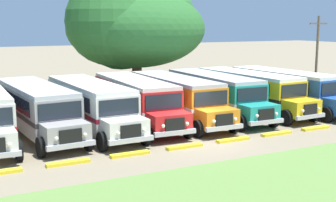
{
  "coord_description": "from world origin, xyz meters",
  "views": [
    {
      "loc": [
        -12.61,
        -20.53,
        6.32
      ],
      "look_at": [
        0.0,
        4.0,
        1.6
      ],
      "focal_mm": 48.63,
      "sensor_mm": 36.0,
      "label": 1
    }
  ],
  "objects_px": {
    "parked_bus_slot_3": "(136,99)",
    "parked_bus_slot_5": "(215,92)",
    "utility_pole": "(317,56)",
    "parked_bus_slot_2": "(91,103)",
    "broad_shade_tree": "(132,27)",
    "parked_bus_slot_7": "(285,88)",
    "parked_bus_slot_4": "(176,96)",
    "parked_bus_slot_6": "(250,90)",
    "parked_bus_slot_1": "(36,107)"
  },
  "relations": [
    {
      "from": "parked_bus_slot_5",
      "to": "broad_shade_tree",
      "type": "distance_m",
      "value": 12.22
    },
    {
      "from": "parked_bus_slot_2",
      "to": "parked_bus_slot_7",
      "type": "distance_m",
      "value": 14.97
    },
    {
      "from": "parked_bus_slot_4",
      "to": "broad_shade_tree",
      "type": "height_order",
      "value": "broad_shade_tree"
    },
    {
      "from": "parked_bus_slot_6",
      "to": "parked_bus_slot_7",
      "type": "distance_m",
      "value": 2.96
    },
    {
      "from": "parked_bus_slot_1",
      "to": "parked_bus_slot_3",
      "type": "xyz_separation_m",
      "value": [
        6.22,
        -0.01,
        0.0
      ]
    },
    {
      "from": "parked_bus_slot_4",
      "to": "parked_bus_slot_6",
      "type": "height_order",
      "value": "same"
    },
    {
      "from": "parked_bus_slot_1",
      "to": "parked_bus_slot_5",
      "type": "distance_m",
      "value": 12.15
    },
    {
      "from": "parked_bus_slot_4",
      "to": "parked_bus_slot_7",
      "type": "height_order",
      "value": "same"
    },
    {
      "from": "parked_bus_slot_2",
      "to": "parked_bus_slot_1",
      "type": "bearing_deg",
      "value": -98.91
    },
    {
      "from": "parked_bus_slot_1",
      "to": "broad_shade_tree",
      "type": "distance_m",
      "value": 16.09
    },
    {
      "from": "parked_bus_slot_7",
      "to": "parked_bus_slot_4",
      "type": "bearing_deg",
      "value": -95.27
    },
    {
      "from": "parked_bus_slot_3",
      "to": "utility_pole",
      "type": "distance_m",
      "value": 16.38
    },
    {
      "from": "parked_bus_slot_1",
      "to": "parked_bus_slot_2",
      "type": "height_order",
      "value": "same"
    },
    {
      "from": "parked_bus_slot_3",
      "to": "utility_pole",
      "type": "bearing_deg",
      "value": 95.15
    },
    {
      "from": "parked_bus_slot_2",
      "to": "parked_bus_slot_3",
      "type": "height_order",
      "value": "same"
    },
    {
      "from": "parked_bus_slot_3",
      "to": "parked_bus_slot_5",
      "type": "xyz_separation_m",
      "value": [
        5.93,
        -0.09,
        0.0
      ]
    },
    {
      "from": "parked_bus_slot_4",
      "to": "parked_bus_slot_5",
      "type": "bearing_deg",
      "value": 92.82
    },
    {
      "from": "parked_bus_slot_6",
      "to": "utility_pole",
      "type": "xyz_separation_m",
      "value": [
        7.27,
        0.89,
        2.12
      ]
    },
    {
      "from": "parked_bus_slot_5",
      "to": "parked_bus_slot_4",
      "type": "bearing_deg",
      "value": -86.19
    },
    {
      "from": "parked_bus_slot_2",
      "to": "parked_bus_slot_3",
      "type": "relative_size",
      "value": 1.0
    },
    {
      "from": "parked_bus_slot_6",
      "to": "broad_shade_tree",
      "type": "relative_size",
      "value": 0.83
    },
    {
      "from": "parked_bus_slot_7",
      "to": "parked_bus_slot_3",
      "type": "bearing_deg",
      "value": -95.86
    },
    {
      "from": "parked_bus_slot_2",
      "to": "parked_bus_slot_5",
      "type": "height_order",
      "value": "same"
    },
    {
      "from": "parked_bus_slot_4",
      "to": "parked_bus_slot_5",
      "type": "distance_m",
      "value": 3.14
    },
    {
      "from": "parked_bus_slot_6",
      "to": "utility_pole",
      "type": "relative_size",
      "value": 1.58
    },
    {
      "from": "parked_bus_slot_5",
      "to": "utility_pole",
      "type": "bearing_deg",
      "value": 96.45
    },
    {
      "from": "parked_bus_slot_2",
      "to": "parked_bus_slot_7",
      "type": "height_order",
      "value": "same"
    },
    {
      "from": "parked_bus_slot_7",
      "to": "broad_shade_tree",
      "type": "distance_m",
      "value": 14.57
    },
    {
      "from": "parked_bus_slot_2",
      "to": "utility_pole",
      "type": "bearing_deg",
      "value": 91.4
    },
    {
      "from": "parked_bus_slot_3",
      "to": "parked_bus_slot_7",
      "type": "distance_m",
      "value": 11.89
    },
    {
      "from": "parked_bus_slot_3",
      "to": "broad_shade_tree",
      "type": "bearing_deg",
      "value": 160.56
    },
    {
      "from": "parked_bus_slot_3",
      "to": "parked_bus_slot_2",
      "type": "bearing_deg",
      "value": -81.03
    },
    {
      "from": "parked_bus_slot_2",
      "to": "utility_pole",
      "type": "height_order",
      "value": "utility_pole"
    },
    {
      "from": "parked_bus_slot_5",
      "to": "parked_bus_slot_6",
      "type": "xyz_separation_m",
      "value": [
        3.03,
        0.01,
        0.0
      ]
    },
    {
      "from": "parked_bus_slot_3",
      "to": "parked_bus_slot_5",
      "type": "height_order",
      "value": "same"
    },
    {
      "from": "parked_bus_slot_2",
      "to": "parked_bus_slot_3",
      "type": "bearing_deg",
      "value": 94.61
    },
    {
      "from": "parked_bus_slot_7",
      "to": "parked_bus_slot_5",
      "type": "bearing_deg",
      "value": -97.55
    },
    {
      "from": "utility_pole",
      "to": "parked_bus_slot_5",
      "type": "bearing_deg",
      "value": -175.01
    },
    {
      "from": "parked_bus_slot_3",
      "to": "parked_bus_slot_1",
      "type": "bearing_deg",
      "value": -87.83
    },
    {
      "from": "parked_bus_slot_3",
      "to": "parked_bus_slot_4",
      "type": "xyz_separation_m",
      "value": [
        2.79,
        -0.22,
        0.0
      ]
    },
    {
      "from": "parked_bus_slot_1",
      "to": "parked_bus_slot_7",
      "type": "relative_size",
      "value": 1.0
    },
    {
      "from": "parked_bus_slot_4",
      "to": "parked_bus_slot_7",
      "type": "distance_m",
      "value": 9.09
    },
    {
      "from": "parked_bus_slot_5",
      "to": "parked_bus_slot_7",
      "type": "height_order",
      "value": "same"
    },
    {
      "from": "parked_bus_slot_6",
      "to": "broad_shade_tree",
      "type": "xyz_separation_m",
      "value": [
        -4.49,
        11.28,
        4.46
      ]
    },
    {
      "from": "parked_bus_slot_4",
      "to": "parked_bus_slot_6",
      "type": "relative_size",
      "value": 1.0
    },
    {
      "from": "parked_bus_slot_7",
      "to": "parked_bus_slot_2",
      "type": "bearing_deg",
      "value": -93.94
    },
    {
      "from": "broad_shade_tree",
      "to": "parked_bus_slot_7",
      "type": "bearing_deg",
      "value": -57.69
    },
    {
      "from": "parked_bus_slot_5",
      "to": "parked_bus_slot_6",
      "type": "distance_m",
      "value": 3.03
    },
    {
      "from": "parked_bus_slot_1",
      "to": "parked_bus_slot_5",
      "type": "relative_size",
      "value": 1.01
    },
    {
      "from": "parked_bus_slot_6",
      "to": "utility_pole",
      "type": "bearing_deg",
      "value": 94.16
    }
  ]
}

